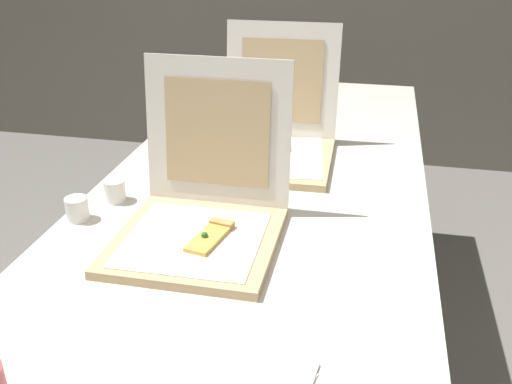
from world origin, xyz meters
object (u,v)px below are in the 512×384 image
Objects in this scene: pizza_box_front at (201,215)px; table at (262,198)px; cup_white_near_center at (115,191)px; napkin_pile at (273,383)px; cup_white_near_left at (77,209)px; pizza_box_middle at (273,141)px; cup_white_far at (216,126)px; cup_white_mid at (160,159)px.

table is at bearing 75.71° from pizza_box_front.
cup_white_near_center reaches higher than napkin_pile.
table is 0.52m from cup_white_near_left.
cup_white_near_center is 0.41× the size of napkin_pile.
pizza_box_middle is (-0.01, 0.21, 0.10)m from table.
table is 0.23m from pizza_box_middle.
cup_white_far reaches higher than napkin_pile.
cup_white_near_left is at bearing 177.96° from pizza_box_front.
cup_white_mid and cup_white_near_left have the same top height.
cup_white_near_left is (-0.41, -0.51, -0.03)m from pizza_box_middle.
pizza_box_middle is 2.97× the size of napkin_pile.
pizza_box_middle is 0.29m from cup_white_far.
cup_white_near_left is at bearing -104.42° from cup_white_far.
pizza_box_front is 0.53m from pizza_box_middle.
cup_white_near_left is (-0.09, -0.36, 0.00)m from cup_white_mid.
cup_white_near_center is at bearing 155.46° from pizza_box_front.
table is 38.46× the size of cup_white_near_left.
napkin_pile is (0.17, -0.76, 0.05)m from table.
napkin_pile is at bearing -69.88° from cup_white_far.
pizza_box_middle is at bearing 82.08° from pizza_box_front.
cup_white_mid is (-0.32, -0.16, -0.03)m from pizza_box_middle.
pizza_box_middle is 0.66m from cup_white_near_left.
pizza_box_front is at bearing -104.55° from table.
pizza_box_middle is 7.29× the size of cup_white_far.
cup_white_near_center is at bearing -133.62° from pizza_box_middle.
table is at bearing 26.91° from cup_white_near_center.
pizza_box_middle is at bearing 47.67° from cup_white_near_center.
pizza_box_front reaches higher than cup_white_mid.
cup_white_far is 0.70m from cup_white_near_left.
pizza_box_middle reaches higher than napkin_pile.
cup_white_mid is at bearing 80.37° from cup_white_near_center.
cup_white_far and cup_white_near_center have the same top height.
napkin_pile is at bearing -58.40° from cup_white_mid.
pizza_box_middle is at bearing 100.58° from napkin_pile.
cup_white_far and cup_white_near_left have the same top height.
table is at bearing -57.14° from cup_white_far.
pizza_box_front is at bearing 120.06° from napkin_pile.
pizza_box_front is 0.31m from cup_white_near_center.
cup_white_mid is at bearing 76.00° from cup_white_near_left.
cup_white_mid is 1.00× the size of cup_white_near_left.
cup_white_near_left is at bearing -112.32° from cup_white_near_center.
cup_white_far is 0.41× the size of napkin_pile.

